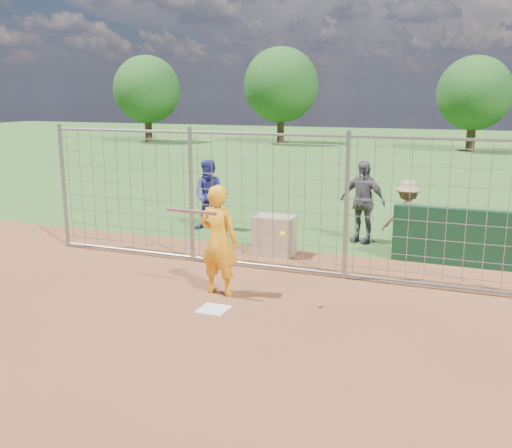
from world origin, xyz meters
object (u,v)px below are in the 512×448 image
at_px(bystander_a, 210,195).
at_px(equipment_bin, 274,235).
at_px(bystander_c, 407,217).
at_px(bystander_b, 362,201).
at_px(batter, 219,240).

distance_m(bystander_a, equipment_bin, 2.66).
height_order(bystander_a, equipment_bin, bystander_a).
bearing_deg(bystander_c, bystander_a, -30.43).
bearing_deg(equipment_bin, bystander_b, 49.74).
height_order(bystander_c, equipment_bin, bystander_c).
bearing_deg(bystander_b, equipment_bin, -113.54).
xyz_separation_m(bystander_b, bystander_c, (1.03, -0.65, -0.15)).
relative_size(batter, bystander_b, 0.99).
bearing_deg(batter, equipment_bin, -86.50).
xyz_separation_m(batter, equipment_bin, (0.04, 2.56, -0.50)).
relative_size(bystander_a, equipment_bin, 2.12).
bearing_deg(equipment_bin, batter, -90.74).
bearing_deg(bystander_c, equipment_bin, -2.11).
bearing_deg(bystander_b, bystander_c, -15.09).
relative_size(bystander_b, equipment_bin, 2.27).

